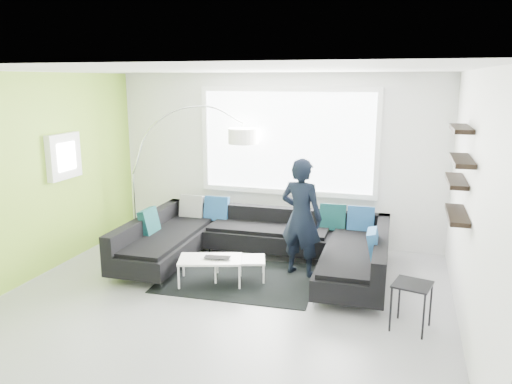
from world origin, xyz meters
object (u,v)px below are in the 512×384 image
at_px(sectional_sofa, 256,246).
at_px(arc_lamp, 133,174).
at_px(side_table, 411,306).
at_px(laptop, 216,259).
at_px(person, 301,217).
at_px(coffee_table, 225,269).

relative_size(sectional_sofa, arc_lamp, 1.62).
relative_size(arc_lamp, side_table, 4.31).
height_order(side_table, laptop, side_table).
distance_m(sectional_sofa, arc_lamp, 2.62).
distance_m(arc_lamp, person, 3.14).
distance_m(coffee_table, arc_lamp, 2.65).
bearing_deg(person, arc_lamp, 0.43).
relative_size(coffee_table, arc_lamp, 0.47).
distance_m(person, laptop, 1.30).
relative_size(coffee_table, laptop, 2.83).
height_order(coffee_table, laptop, laptop).
bearing_deg(side_table, laptop, 168.70).
bearing_deg(laptop, person, 26.80).
relative_size(side_table, laptop, 1.39).
xyz_separation_m(coffee_table, side_table, (2.41, -0.66, 0.09)).
xyz_separation_m(coffee_table, laptop, (-0.06, -0.17, 0.19)).
height_order(sectional_sofa, coffee_table, sectional_sofa).
xyz_separation_m(sectional_sofa, laptop, (-0.34, -0.71, 0.02)).
height_order(arc_lamp, person, arc_lamp).
bearing_deg(sectional_sofa, arc_lamp, 161.90).
bearing_deg(person, sectional_sofa, 13.91).
distance_m(side_table, person, 1.99).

